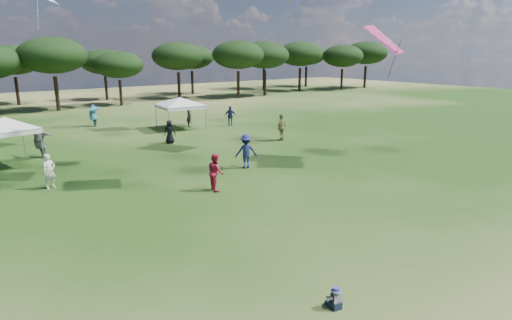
# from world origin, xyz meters

# --- Properties ---
(tree_line) EXTENTS (108.78, 17.63, 7.77)m
(tree_line) POSITION_xyz_m (2.39, 47.41, 5.42)
(tree_line) COLOR black
(tree_line) RESTS_ON ground
(tent_left) EXTENTS (5.30, 5.30, 3.07)m
(tent_left) POSITION_xyz_m (-4.58, 21.02, 2.65)
(tent_left) COLOR gray
(tent_left) RESTS_ON ground
(tent_right) EXTENTS (6.50, 6.50, 2.86)m
(tent_right) POSITION_xyz_m (8.33, 26.28, 2.44)
(tent_right) COLOR gray
(tent_right) RESTS_ON ground
(toddler) EXTENTS (0.40, 0.44, 0.56)m
(toddler) POSITION_xyz_m (-0.41, 1.70, 0.25)
(toddler) COLOR black
(toddler) RESTS_ON ground
(festival_crowd) EXTENTS (29.23, 22.08, 1.87)m
(festival_crowd) POSITION_xyz_m (0.42, 22.22, 0.88)
(festival_crowd) COLOR #333539
(festival_crowd) RESTS_ON ground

